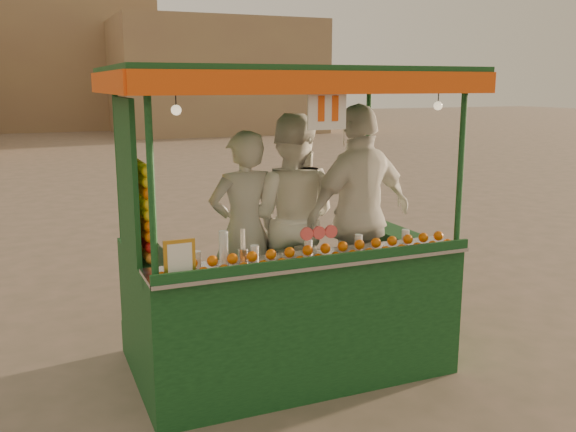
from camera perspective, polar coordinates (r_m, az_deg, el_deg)
name	(u,v)px	position (r m, az deg, el deg)	size (l,w,h in m)	color
ground	(227,361)	(5.26, -5.57, -13.00)	(90.00, 90.00, 0.00)	brown
building_right	(215,77)	(29.77, -6.66, 12.41)	(9.00, 6.00, 5.00)	#8E7650
building_center	(2,57)	(34.59, -24.54, 13.02)	(14.00, 7.00, 7.00)	#8E7650
juice_cart	(281,278)	(4.84, -0.66, -5.62)	(2.56, 1.66, 2.32)	#0F3817
vendor_left	(244,230)	(5.03, -4.01, -1.29)	(0.60, 0.41, 1.59)	beige
vendor_middle	(290,218)	(5.19, 0.22, -0.15)	(1.05, 0.99, 1.71)	white
vendor_right	(360,215)	(5.14, 6.54, 0.11)	(1.12, 0.66, 1.79)	silver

